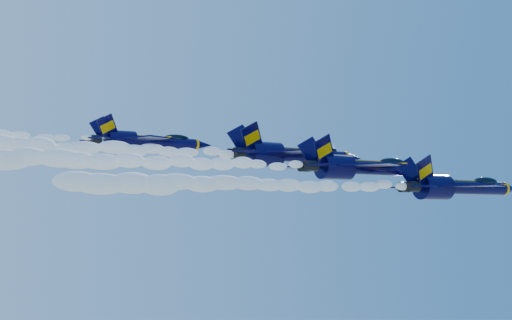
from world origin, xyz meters
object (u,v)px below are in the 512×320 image
jet_second (361,167)px  jet_fourth (146,141)px  jet_third (291,154)px  jet_lead (457,187)px

jet_second → jet_fourth: size_ratio=1.18×
jet_fourth → jet_third: bearing=-17.3°
jet_second → jet_third: size_ratio=0.93×
jet_lead → jet_third: size_ratio=0.94×
jet_third → jet_fourth: jet_fourth is taller
jet_third → jet_fourth: 18.00m
jet_lead → jet_third: jet_third is taller
jet_second → jet_third: jet_third is taller
jet_second → jet_fourth: (-19.98, 15.35, 3.26)m
jet_lead → jet_third: bearing=130.1°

